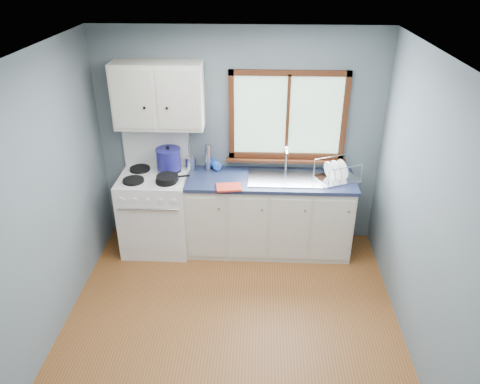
{
  "coord_description": "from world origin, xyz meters",
  "views": [
    {
      "loc": [
        0.24,
        -3.18,
        3.19
      ],
      "look_at": [
        0.05,
        0.9,
        1.05
      ],
      "focal_mm": 35.0,
      "sensor_mm": 36.0,
      "label": 1
    }
  ],
  "objects_px": {
    "utensil_crock": "(191,163)",
    "dish_rack": "(337,174)",
    "skillet": "(168,178)",
    "base_cabinets": "(269,218)",
    "stockpot": "(169,159)",
    "sink": "(286,183)",
    "gas_range": "(156,210)",
    "thermos": "(208,157)"
  },
  "relations": [
    {
      "from": "gas_range",
      "to": "base_cabinets",
      "type": "xyz_separation_m",
      "value": [
        1.31,
        0.02,
        -0.08
      ]
    },
    {
      "from": "skillet",
      "to": "utensil_crock",
      "type": "distance_m",
      "value": 0.41
    },
    {
      "from": "base_cabinets",
      "to": "dish_rack",
      "type": "xyz_separation_m",
      "value": [
        0.73,
        0.01,
        0.57
      ]
    },
    {
      "from": "thermos",
      "to": "stockpot",
      "type": "bearing_deg",
      "value": -170.26
    },
    {
      "from": "utensil_crock",
      "to": "dish_rack",
      "type": "distance_m",
      "value": 1.65
    },
    {
      "from": "gas_range",
      "to": "utensil_crock",
      "type": "bearing_deg",
      "value": 27.57
    },
    {
      "from": "sink",
      "to": "utensil_crock",
      "type": "height_order",
      "value": "utensil_crock"
    },
    {
      "from": "sink",
      "to": "gas_range",
      "type": "bearing_deg",
      "value": -179.29
    },
    {
      "from": "utensil_crock",
      "to": "base_cabinets",
      "type": "bearing_deg",
      "value": -11.73
    },
    {
      "from": "skillet",
      "to": "utensil_crock",
      "type": "height_order",
      "value": "utensil_crock"
    },
    {
      "from": "base_cabinets",
      "to": "stockpot",
      "type": "distance_m",
      "value": 1.33
    },
    {
      "from": "dish_rack",
      "to": "gas_range",
      "type": "bearing_deg",
      "value": 156.74
    },
    {
      "from": "stockpot",
      "to": "utensil_crock",
      "type": "bearing_deg",
      "value": 17.04
    },
    {
      "from": "dish_rack",
      "to": "base_cabinets",
      "type": "bearing_deg",
      "value": 156.79
    },
    {
      "from": "skillet",
      "to": "dish_rack",
      "type": "height_order",
      "value": "dish_rack"
    },
    {
      "from": "skillet",
      "to": "stockpot",
      "type": "bearing_deg",
      "value": 79.29
    },
    {
      "from": "sink",
      "to": "stockpot",
      "type": "distance_m",
      "value": 1.35
    },
    {
      "from": "base_cabinets",
      "to": "dish_rack",
      "type": "bearing_deg",
      "value": 0.91
    },
    {
      "from": "base_cabinets",
      "to": "stockpot",
      "type": "xyz_separation_m",
      "value": [
        -1.14,
        0.12,
        0.67
      ]
    },
    {
      "from": "skillet",
      "to": "base_cabinets",
      "type": "bearing_deg",
      "value": -8.77
    },
    {
      "from": "gas_range",
      "to": "sink",
      "type": "distance_m",
      "value": 1.53
    },
    {
      "from": "sink",
      "to": "thermos",
      "type": "height_order",
      "value": "thermos"
    },
    {
      "from": "thermos",
      "to": "utensil_crock",
      "type": "bearing_deg",
      "value": -179.13
    },
    {
      "from": "stockpot",
      "to": "thermos",
      "type": "bearing_deg",
      "value": 9.74
    },
    {
      "from": "gas_range",
      "to": "skillet",
      "type": "xyz_separation_m",
      "value": [
        0.2,
        -0.16,
        0.49
      ]
    },
    {
      "from": "base_cabinets",
      "to": "thermos",
      "type": "relative_size",
      "value": 6.0
    },
    {
      "from": "sink",
      "to": "thermos",
      "type": "bearing_deg",
      "value": 167.76
    },
    {
      "from": "sink",
      "to": "base_cabinets",
      "type": "bearing_deg",
      "value": 179.87
    },
    {
      "from": "thermos",
      "to": "sink",
      "type": "bearing_deg",
      "value": -12.24
    },
    {
      "from": "gas_range",
      "to": "stockpot",
      "type": "height_order",
      "value": "gas_range"
    },
    {
      "from": "skillet",
      "to": "gas_range",
      "type": "bearing_deg",
      "value": 123.96
    },
    {
      "from": "utensil_crock",
      "to": "dish_rack",
      "type": "bearing_deg",
      "value": -6.16
    },
    {
      "from": "skillet",
      "to": "stockpot",
      "type": "distance_m",
      "value": 0.31
    },
    {
      "from": "skillet",
      "to": "sink",
      "type": "bearing_deg",
      "value": -10.02
    },
    {
      "from": "sink",
      "to": "dish_rack",
      "type": "relative_size",
      "value": 1.6
    },
    {
      "from": "utensil_crock",
      "to": "sink",
      "type": "bearing_deg",
      "value": -9.85
    },
    {
      "from": "dish_rack",
      "to": "stockpot",
      "type": "bearing_deg",
      "value": 152.69
    },
    {
      "from": "base_cabinets",
      "to": "skillet",
      "type": "xyz_separation_m",
      "value": [
        -1.11,
        -0.17,
        0.57
      ]
    },
    {
      "from": "sink",
      "to": "skillet",
      "type": "bearing_deg",
      "value": -172.31
    },
    {
      "from": "utensil_crock",
      "to": "dish_rack",
      "type": "height_order",
      "value": "utensil_crock"
    },
    {
      "from": "base_cabinets",
      "to": "dish_rack",
      "type": "height_order",
      "value": "dish_rack"
    },
    {
      "from": "base_cabinets",
      "to": "utensil_crock",
      "type": "xyz_separation_m",
      "value": [
        -0.91,
        0.19,
        0.59
      ]
    }
  ]
}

